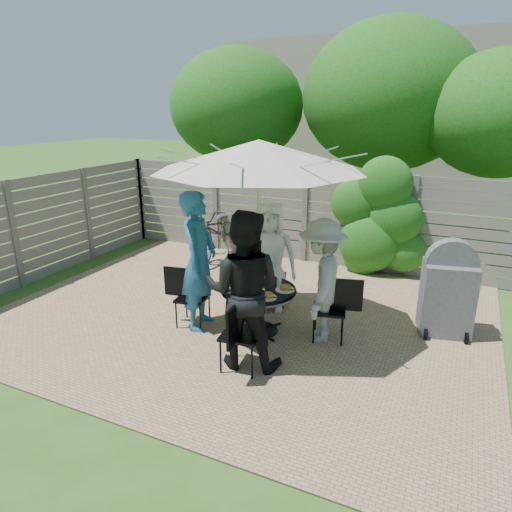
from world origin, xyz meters
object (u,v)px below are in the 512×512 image
at_px(chair_left, 192,308).
at_px(plate_right, 285,289).
at_px(chair_front, 241,348).
at_px(glass_back, 255,276).
at_px(patio_table, 259,302).
at_px(umbrella, 259,155).
at_px(person_right, 321,281).
at_px(person_front, 244,291).
at_px(plate_extra, 268,296).
at_px(chair_right, 330,321).
at_px(glass_right, 279,282).
at_px(syrup_jug, 255,281).
at_px(person_back, 270,256).
at_px(plate_back, 264,277).
at_px(plate_left, 233,284).
at_px(chair_back, 271,287).
at_px(glass_front, 262,291).
at_px(coffee_cup, 269,279).
at_px(plate_front, 253,297).
at_px(person_left, 199,261).
at_px(bbq_grill, 447,292).
at_px(bicycle, 218,230).

height_order(chair_left, plate_right, chair_left).
xyz_separation_m(chair_front, glass_back, (-0.37, 1.17, 0.45)).
bearing_deg(glass_back, patio_table, -55.53).
xyz_separation_m(umbrella, chair_front, (0.21, -0.94, -2.13)).
bearing_deg(chair_left, glass_back, 19.21).
bearing_deg(plate_right, patio_table, -167.53).
bearing_deg(person_right, patio_table, -90.00).
distance_m(person_front, plate_right, 0.95).
height_order(patio_table, plate_extra, plate_extra).
relative_size(chair_right, glass_right, 6.26).
bearing_deg(chair_front, umbrella, 5.54).
xyz_separation_m(glass_back, syrup_jug, (0.09, -0.19, 0.01)).
bearing_deg(chair_right, person_back, -42.38).
xyz_separation_m(patio_table, plate_back, (-0.08, 0.35, 0.22)).
height_order(plate_right, glass_right, glass_right).
height_order(umbrella, plate_right, umbrella).
bearing_deg(plate_left, plate_back, 57.47).
bearing_deg(umbrella, chair_left, -167.56).
distance_m(chair_back, glass_right, 1.00).
bearing_deg(person_front, chair_back, -89.94).
relative_size(plate_left, plate_extra, 1.08).
height_order(person_right, plate_extra, person_right).
distance_m(chair_back, plate_back, 0.73).
relative_size(glass_front, coffee_cup, 1.17).
distance_m(plate_front, plate_right, 0.51).
bearing_deg(chair_front, plate_back, 5.56).
height_order(person_back, chair_left, person_back).
relative_size(chair_left, plate_back, 3.29).
xyz_separation_m(plate_front, plate_right, (0.27, 0.43, 0.00)).
distance_m(person_left, syrup_jug, 0.81).
distance_m(chair_back, person_back, 0.57).
relative_size(plate_back, glass_back, 1.86).
height_order(umbrella, bbq_grill, umbrella).
xyz_separation_m(person_right, plate_right, (-0.46, -0.10, -0.15)).
relative_size(bicycle, bbq_grill, 1.55).
height_order(umbrella, coffee_cup, umbrella).
distance_m(chair_right, plate_left, 1.39).
distance_m(glass_back, glass_right, 0.40).
height_order(chair_left, bbq_grill, bbq_grill).
height_order(person_right, glass_front, person_right).
bearing_deg(chair_back, chair_front, -6.82).
bearing_deg(bicycle, glass_back, -60.23).
distance_m(chair_left, person_front, 1.45).
relative_size(person_left, chair_right, 2.22).
bearing_deg(plate_right, plate_front, -122.53).
distance_m(person_back, plate_back, 0.49).
height_order(chair_back, plate_left, chair_back).
bearing_deg(plate_extra, syrup_jug, 136.91).
distance_m(plate_right, glass_right, 0.15).
bearing_deg(coffee_cup, person_left, -154.22).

